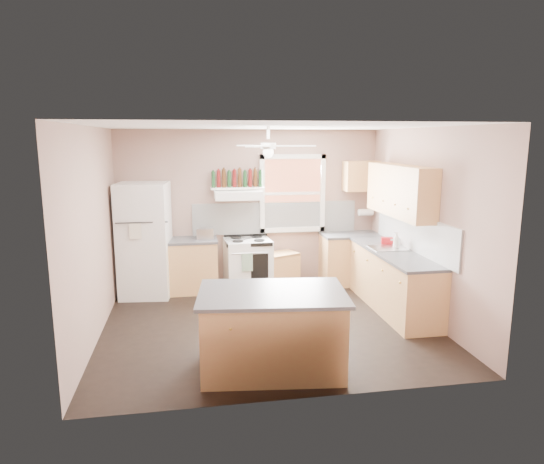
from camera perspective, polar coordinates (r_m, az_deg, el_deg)
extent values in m
plane|color=black|center=(6.88, -0.41, -10.78)|extent=(4.50, 4.50, 0.00)
plane|color=white|center=(6.39, -0.44, 12.32)|extent=(4.50, 4.50, 0.00)
cube|color=#8F6F63|center=(8.48, -2.63, 2.82)|extent=(4.50, 0.05, 2.70)
cube|color=#8F6F63|center=(7.22, 17.70, 0.89)|extent=(0.05, 4.00, 2.70)
cube|color=#8F6F63|center=(6.54, -20.50, -0.29)|extent=(0.05, 4.00, 2.70)
cube|color=white|center=(8.53, 0.41, 1.69)|extent=(2.90, 0.03, 0.55)
cube|color=white|center=(7.50, 16.31, -0.04)|extent=(0.03, 2.60, 0.55)
cube|color=brown|center=(8.53, 2.41, 4.56)|extent=(1.00, 0.02, 1.20)
cube|color=white|center=(8.50, 2.45, 4.54)|extent=(1.16, 0.07, 1.36)
cube|color=white|center=(8.13, -14.72, -0.90)|extent=(0.86, 0.84, 1.86)
cube|color=tan|center=(8.28, -9.61, -4.02)|extent=(0.90, 0.60, 0.86)
cube|color=#403F42|center=(8.18, -9.71, -0.97)|extent=(0.92, 0.62, 0.04)
cube|color=silver|center=(8.12, -7.85, -0.21)|extent=(0.29, 0.18, 0.18)
cube|color=white|center=(8.34, -2.86, -3.78)|extent=(0.81, 0.70, 0.86)
cube|color=white|center=(8.15, -4.02, 4.39)|extent=(0.78, 0.50, 0.14)
cube|color=white|center=(8.26, -4.11, 5.17)|extent=(0.90, 0.26, 0.03)
cube|color=tan|center=(8.46, 0.98, -4.50)|extent=(0.69, 0.59, 0.59)
cube|color=tan|center=(8.74, 9.17, -3.22)|extent=(1.00, 0.60, 0.86)
cube|color=tan|center=(7.55, 14.05, -5.67)|extent=(0.60, 2.20, 0.86)
cube|color=#403F42|center=(8.64, 9.26, -0.33)|extent=(1.02, 0.62, 0.04)
cube|color=#403F42|center=(7.43, 14.14, -2.35)|extent=(0.62, 2.22, 0.04)
cube|color=silver|center=(7.61, 13.54, -1.90)|extent=(0.55, 0.45, 0.03)
cylinder|color=silver|center=(7.66, 14.67, -1.30)|extent=(0.03, 0.03, 0.14)
cube|color=tan|center=(7.52, 14.82, 4.73)|extent=(0.33, 1.80, 0.76)
cube|color=tan|center=(8.69, 10.45, 6.50)|extent=(0.60, 0.33, 0.52)
cylinder|color=white|center=(8.83, 10.97, 2.30)|extent=(0.26, 0.12, 0.12)
cube|color=tan|center=(5.49, 0.03, -11.72)|extent=(1.62, 1.13, 0.86)
cube|color=#403F42|center=(5.33, 0.03, -7.26)|extent=(1.72, 1.23, 0.04)
cylinder|color=white|center=(6.39, -0.44, 10.08)|extent=(0.20, 0.20, 0.08)
imported|color=silver|center=(7.61, 14.41, -0.94)|extent=(0.10, 0.10, 0.25)
cube|color=#AB0E14|center=(7.92, 13.37, -0.98)|extent=(0.21, 0.17, 0.10)
cylinder|color=#143819|center=(8.21, -6.92, 6.14)|extent=(0.06, 0.06, 0.27)
cylinder|color=#590F0F|center=(8.22, -6.30, 6.23)|extent=(0.06, 0.06, 0.29)
cylinder|color=#3F230F|center=(8.22, -5.68, 6.31)|extent=(0.06, 0.06, 0.31)
cylinder|color=#143819|center=(8.23, -5.06, 6.19)|extent=(0.06, 0.06, 0.27)
cylinder|color=#590F0F|center=(8.24, -4.44, 6.27)|extent=(0.06, 0.06, 0.29)
cylinder|color=#3F230F|center=(8.25, -3.82, 6.35)|extent=(0.06, 0.06, 0.31)
cylinder|color=#143819|center=(8.26, -3.20, 6.23)|extent=(0.06, 0.06, 0.27)
cylinder|color=#590F0F|center=(8.27, -2.59, 6.31)|extent=(0.06, 0.06, 0.29)
cylinder|color=#3F230F|center=(8.28, -1.97, 6.39)|extent=(0.06, 0.06, 0.31)
cylinder|color=#143819|center=(8.29, -1.36, 6.26)|extent=(0.06, 0.06, 0.27)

